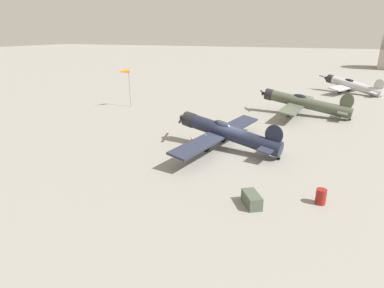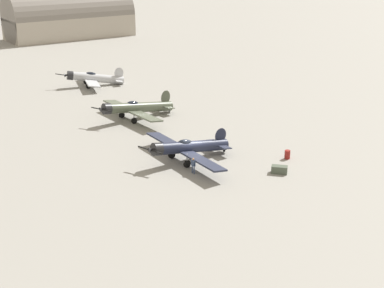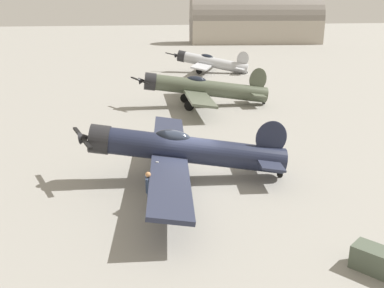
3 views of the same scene
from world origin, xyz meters
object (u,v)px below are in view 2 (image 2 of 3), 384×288
ground_crew_mechanic (193,164)px  airplane_mid_apron (136,108)px  airplane_far_line (94,78)px  equipment_crate (279,170)px  airplane_foreground (188,147)px  fuel_drum (287,155)px

ground_crew_mechanic → airplane_mid_apron: bearing=-105.6°
airplane_far_line → equipment_crate: 43.70m
airplane_foreground → fuel_drum: bearing=149.7°
fuel_drum → airplane_foreground: bearing=48.3°
airplane_far_line → ground_crew_mechanic: (-36.96, 13.86, -0.31)m
airplane_mid_apron → airplane_foreground: bearing=77.7°
airplane_foreground → equipment_crate: bearing=126.8°
ground_crew_mechanic → fuel_drum: 10.94m
airplane_mid_apron → ground_crew_mechanic: bearing=74.9°
airplane_foreground → airplane_mid_apron: size_ratio=1.11×
ground_crew_mechanic → equipment_crate: ground_crew_mechanic is taller
airplane_far_line → fuel_drum: size_ratio=10.64×
airplane_foreground → fuel_drum: airplane_foreground is taller
airplane_mid_apron → equipment_crate: airplane_mid_apron is taller
airplane_far_line → equipment_crate: airplane_far_line is taller
airplane_far_line → ground_crew_mechanic: bearing=96.3°
equipment_crate → fuel_drum: 4.18m
airplane_foreground → fuel_drum: (-7.14, -8.01, -1.05)m
airplane_foreground → airplane_mid_apron: (15.34, -5.42, 0.02)m
airplane_far_line → equipment_crate: size_ratio=5.70×
airplane_mid_apron → fuel_drum: bearing=103.8°
airplane_far_line → fuel_drum: bearing=111.5°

